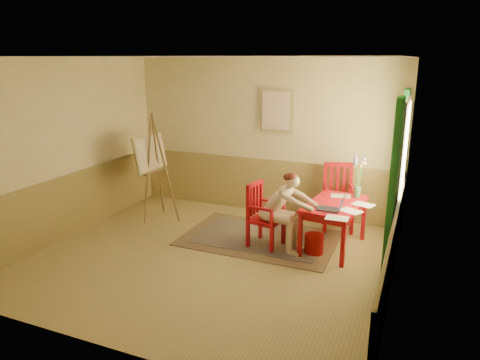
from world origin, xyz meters
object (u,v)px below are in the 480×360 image
at_px(chair_back, 338,197).
at_px(easel, 152,157).
at_px(table, 334,209).
at_px(laptop, 333,207).
at_px(figure, 282,207).
at_px(chair_left, 263,215).

distance_m(chair_back, easel, 3.26).
bearing_deg(chair_back, table, -82.87).
bearing_deg(chair_back, laptop, -83.21).
height_order(table, figure, figure).
bearing_deg(easel, chair_back, 13.89).
relative_size(chair_back, figure, 0.90).
bearing_deg(table, figure, -152.61).
xyz_separation_m(chair_left, laptop, (1.04, -0.02, 0.27)).
relative_size(laptop, easel, 0.20).
bearing_deg(laptop, chair_left, 178.75).
height_order(table, chair_back, chair_back).
bearing_deg(table, easel, 178.38).
relative_size(chair_back, laptop, 2.93).
bearing_deg(figure, table, 27.39).
distance_m(table, figure, 0.79).
bearing_deg(easel, table, -1.62).
relative_size(chair_left, chair_back, 0.90).
height_order(chair_left, laptop, chair_left).
xyz_separation_m(chair_back, easel, (-3.12, -0.77, 0.57)).
distance_m(chair_left, figure, 0.36).
height_order(table, easel, easel).
relative_size(figure, easel, 0.64).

